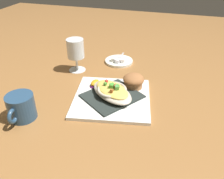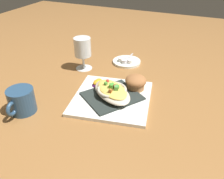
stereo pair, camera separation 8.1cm
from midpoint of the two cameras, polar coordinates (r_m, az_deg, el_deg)
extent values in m
plane|color=#996737|center=(0.83, -2.78, -2.51)|extent=(2.60, 2.60, 0.00)
cube|color=white|center=(0.83, -2.80, -2.18)|extent=(0.31, 0.31, 0.01)
cube|color=#272F2C|center=(0.83, -2.81, -1.68)|extent=(0.24, 0.23, 0.01)
ellipsoid|color=beige|center=(0.82, -2.84, -0.68)|extent=(0.19, 0.20, 0.03)
torus|color=beige|center=(0.81, -2.86, -0.09)|extent=(0.15, 0.15, 0.01)
ellipsoid|color=#EAC557|center=(0.81, -2.86, -0.01)|extent=(0.15, 0.17, 0.02)
cube|color=#509F39|center=(0.82, -4.52, 1.30)|extent=(0.01, 0.01, 0.01)
cube|color=#AB6027|center=(0.78, -3.10, -0.39)|extent=(0.01, 0.01, 0.01)
cube|color=#509D46|center=(0.79, -1.73, 0.34)|extent=(0.02, 0.02, 0.01)
cube|color=#C74432|center=(0.80, -2.15, 0.56)|extent=(0.02, 0.02, 0.01)
cube|color=#D03936|center=(0.84, -4.16, 2.00)|extent=(0.01, 0.01, 0.01)
cube|color=green|center=(0.80, -2.86, 0.70)|extent=(0.01, 0.01, 0.01)
cube|color=green|center=(0.80, -2.83, 0.87)|extent=(0.02, 0.02, 0.01)
cube|color=#DB4938|center=(0.80, -2.78, 0.95)|extent=(0.02, 0.02, 0.01)
cube|color=green|center=(0.80, -1.56, 0.77)|extent=(0.02, 0.02, 0.01)
cylinder|color=#A46E41|center=(0.88, 2.62, 1.21)|extent=(0.07, 0.07, 0.02)
ellipsoid|color=#A2673A|center=(0.87, 2.66, 2.42)|extent=(0.08, 0.08, 0.04)
ellipsoid|color=#4C0F23|center=(0.86, 2.67, 2.96)|extent=(0.03, 0.03, 0.01)
ellipsoid|color=#541A55|center=(0.89, -6.55, 0.84)|extent=(0.06, 0.06, 0.01)
ellipsoid|color=orange|center=(0.90, -6.80, 1.59)|extent=(0.05, 0.03, 0.02)
cylinder|color=navy|center=(0.80, -24.14, -4.00)|extent=(0.09, 0.09, 0.08)
torus|color=navy|center=(0.76, -26.04, -5.99)|extent=(0.05, 0.02, 0.05)
cylinder|color=#4C2D14|center=(0.80, -23.92, -4.80)|extent=(0.07, 0.07, 0.05)
cylinder|color=white|center=(1.05, -10.73, 4.76)|extent=(0.07, 0.07, 0.00)
cylinder|color=white|center=(1.03, -10.90, 6.29)|extent=(0.01, 0.01, 0.06)
cylinder|color=white|center=(1.01, -11.30, 9.81)|extent=(0.07, 0.07, 0.08)
cylinder|color=silver|center=(1.01, -11.18, 8.77)|extent=(0.06, 0.06, 0.04)
cylinder|color=white|center=(1.10, -0.41, 6.93)|extent=(0.13, 0.13, 0.01)
ellipsoid|color=silver|center=(1.10, -0.41, 7.42)|extent=(0.04, 0.03, 0.01)
cube|color=silver|center=(1.14, 0.34, 8.36)|extent=(0.06, 0.01, 0.00)
cylinder|color=white|center=(1.09, -1.87, 7.33)|extent=(0.02, 0.02, 0.02)
cylinder|color=silver|center=(1.07, -0.91, 6.94)|extent=(0.02, 0.02, 0.02)
cylinder|color=white|center=(1.07, 0.45, 7.01)|extent=(0.02, 0.02, 0.02)
camera|label=1|loc=(0.04, -92.86, -1.80)|focal=37.24mm
camera|label=2|loc=(0.04, 87.14, 1.80)|focal=37.24mm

